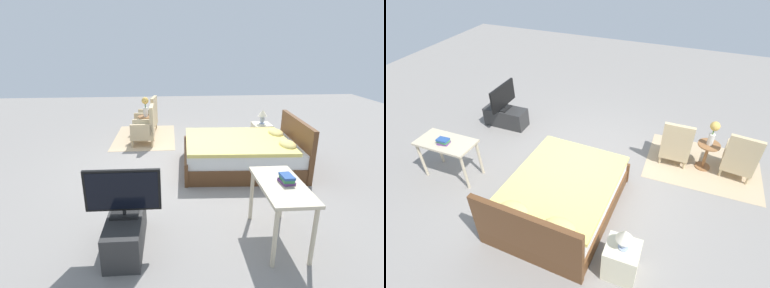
# 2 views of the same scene
# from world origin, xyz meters

# --- Properties ---
(ground_plane) EXTENTS (16.00, 16.00, 0.00)m
(ground_plane) POSITION_xyz_m (0.00, 0.00, 0.00)
(ground_plane) COLOR gray
(floor_rug) EXTENTS (2.10, 1.50, 0.01)m
(floor_rug) POSITION_xyz_m (-2.05, -1.05, 0.00)
(floor_rug) COLOR tan
(floor_rug) RESTS_ON ground_plane
(bed) EXTENTS (1.73, 2.23, 0.96)m
(bed) POSITION_xyz_m (0.06, 0.98, 0.30)
(bed) COLOR brown
(bed) RESTS_ON ground_plane
(armchair_by_window_left) EXTENTS (0.61, 0.61, 0.92)m
(armchair_by_window_left) POSITION_xyz_m (-2.61, -0.99, 0.38)
(armchair_by_window_left) COLOR #CCB284
(armchair_by_window_left) RESTS_ON floor_rug
(armchair_by_window_right) EXTENTS (0.54, 0.54, 0.92)m
(armchair_by_window_right) POSITION_xyz_m (-1.49, -0.99, 0.38)
(armchair_by_window_right) COLOR #CCB284
(armchair_by_window_right) RESTS_ON floor_rug
(side_table) EXTENTS (0.40, 0.40, 0.55)m
(side_table) POSITION_xyz_m (-2.05, -1.01, 0.34)
(side_table) COLOR #936038
(side_table) RESTS_ON ground_plane
(flower_vase) EXTENTS (0.17, 0.17, 0.48)m
(flower_vase) POSITION_xyz_m (-2.05, -1.01, 0.84)
(flower_vase) COLOR silver
(flower_vase) RESTS_ON side_table
(nightstand) EXTENTS (0.44, 0.41, 0.55)m
(nightstand) POSITION_xyz_m (-1.12, 1.68, 0.27)
(nightstand) COLOR beige
(nightstand) RESTS_ON ground_plane
(table_lamp) EXTENTS (0.22, 0.22, 0.33)m
(table_lamp) POSITION_xyz_m (-1.12, 1.68, 0.76)
(table_lamp) COLOR #9EADC6
(table_lamp) RESTS_ON nightstand
(tv_stand) EXTENTS (0.96, 0.40, 0.42)m
(tv_stand) POSITION_xyz_m (2.28, -0.94, 0.21)
(tv_stand) COLOR #2D2D2D
(tv_stand) RESTS_ON ground_plane
(tv_flatscreen) EXTENTS (0.20, 0.85, 0.57)m
(tv_flatscreen) POSITION_xyz_m (2.28, -0.94, 0.72)
(tv_flatscreen) COLOR black
(tv_flatscreen) RESTS_ON tv_stand
(vanity_desk) EXTENTS (1.04, 0.52, 0.76)m
(vanity_desk) POSITION_xyz_m (2.26, 0.89, 0.64)
(vanity_desk) COLOR beige
(vanity_desk) RESTS_ON ground_plane
(book_stack) EXTENTS (0.21, 0.17, 0.10)m
(book_stack) POSITION_xyz_m (2.24, 0.95, 0.80)
(book_stack) COLOR #66387A
(book_stack) RESTS_ON vanity_desk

